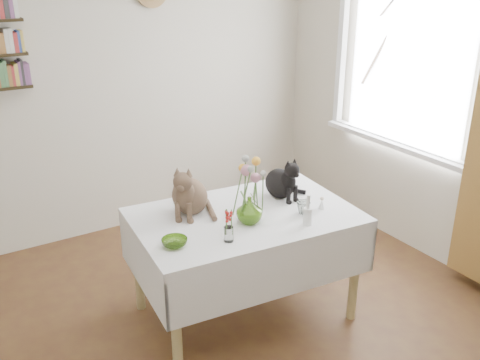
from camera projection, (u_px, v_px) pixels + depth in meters
room at (252, 176)px, 2.71m from camera, size 4.08×4.58×2.58m
window at (404, 80)px, 4.25m from camera, size 0.12×1.52×1.32m
dining_table at (245, 240)px, 3.50m from camera, size 1.49×1.04×0.76m
tabby_cat at (189, 187)px, 3.39m from camera, size 0.38×0.38×0.36m
black_cat at (280, 176)px, 3.64m from camera, size 0.24×0.28×0.31m
flower_vase at (249, 210)px, 3.29m from camera, size 0.22×0.22×0.17m
green_bowl at (175, 243)px, 3.04m from camera, size 0.17×0.17×0.05m
drinking_glass at (303, 208)px, 3.43m from camera, size 0.12×0.12×0.08m
candlestick at (308, 215)px, 3.27m from camera, size 0.05×0.05×0.20m
berry_jar at (229, 226)px, 3.06m from camera, size 0.06×0.06×0.23m
porcelain_figurine at (322, 203)px, 3.50m from camera, size 0.04×0.04×0.08m
flower_bouquet at (249, 171)px, 3.20m from camera, size 0.17×0.13×0.39m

